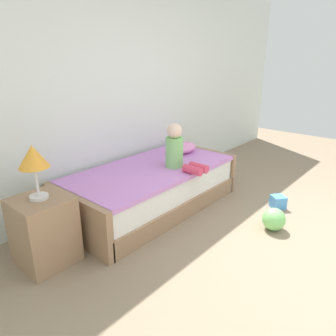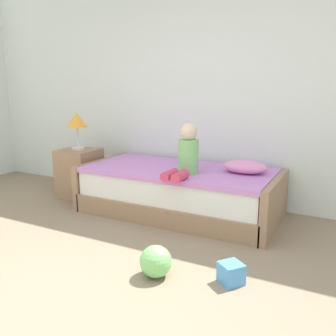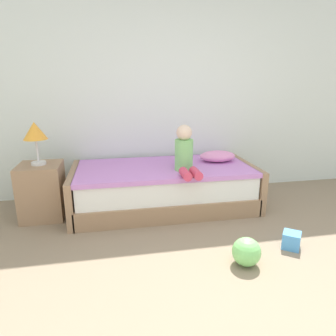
# 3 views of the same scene
# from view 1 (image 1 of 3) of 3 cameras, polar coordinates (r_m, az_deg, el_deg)

# --- Properties ---
(wall_rear) EXTENTS (7.20, 0.10, 2.90)m
(wall_rear) POSITION_cam_1_polar(r_m,az_deg,el_deg) (4.02, -6.43, 16.11)
(wall_rear) COLOR silver
(wall_rear) RESTS_ON ground
(bed) EXTENTS (2.11, 1.00, 0.50)m
(bed) POSITION_cam_1_polar(r_m,az_deg,el_deg) (3.66, -2.97, -3.62)
(bed) COLOR #997556
(bed) RESTS_ON ground
(nightstand) EXTENTS (0.44, 0.44, 0.60)m
(nightstand) POSITION_cam_1_polar(r_m,az_deg,el_deg) (2.90, -21.59, -10.56)
(nightstand) COLOR #997556
(nightstand) RESTS_ON ground
(table_lamp) EXTENTS (0.24, 0.24, 0.45)m
(table_lamp) POSITION_cam_1_polar(r_m,az_deg,el_deg) (2.65, -23.29, 1.47)
(table_lamp) COLOR silver
(table_lamp) RESTS_ON nightstand
(child_figure) EXTENTS (0.20, 0.51, 0.50)m
(child_figure) POSITION_cam_1_polar(r_m,az_deg,el_deg) (3.50, 1.78, 3.26)
(child_figure) COLOR #7FC672
(child_figure) RESTS_ON bed
(pillow) EXTENTS (0.44, 0.30, 0.13)m
(pillow) POSITION_cam_1_polar(r_m,az_deg,el_deg) (4.10, 2.57, 3.72)
(pillow) COLOR #EA8CC6
(pillow) RESTS_ON bed
(toy_ball) EXTENTS (0.23, 0.23, 0.23)m
(toy_ball) POSITION_cam_1_polar(r_m,az_deg,el_deg) (3.43, 18.69, -8.82)
(toy_ball) COLOR #7FD872
(toy_ball) RESTS_ON ground
(toy_block) EXTENTS (0.21, 0.21, 0.15)m
(toy_block) POSITION_cam_1_polar(r_m,az_deg,el_deg) (3.93, 19.37, -5.84)
(toy_block) COLOR #4C99E5
(toy_block) RESTS_ON ground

